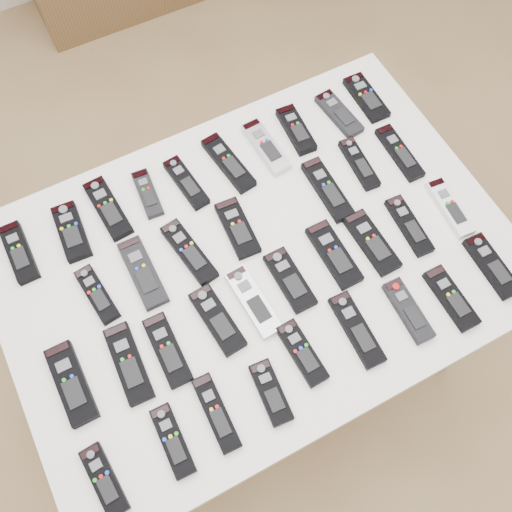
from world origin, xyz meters
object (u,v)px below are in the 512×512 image
remote_22 (290,280)px  remote_24 (372,242)px  remote_33 (408,311)px  remote_25 (409,226)px  remote_20 (217,320)px  remote_5 (228,163)px  table (256,269)px  remote_6 (266,147)px  remote_26 (450,208)px  remote_9 (366,98)px  remote_8 (339,114)px  remote_34 (451,298)px  remote_1 (72,232)px  remote_18 (129,363)px  remote_28 (173,441)px  remote_12 (189,252)px  remote_31 (302,353)px  remote_27 (104,480)px  remote_4 (186,183)px  remote_17 (71,383)px  remote_11 (143,273)px  remote_14 (327,190)px  remote_7 (296,130)px  remote_30 (271,392)px  remote_21 (253,302)px  remote_10 (97,294)px  remote_13 (237,228)px  remote_16 (399,153)px  remote_32 (357,329)px  remote_15 (359,164)px  remote_0 (19,253)px  remote_3 (148,194)px

remote_22 → remote_24: size_ratio=0.93×
remote_33 → remote_25: bearing=57.4°
remote_20 → remote_5: bearing=55.0°
table → remote_6: 0.34m
remote_6 → remote_26: 0.51m
remote_9 → remote_22: 0.61m
remote_8 → remote_34: size_ratio=0.99×
remote_1 → remote_34: bearing=-34.5°
remote_18 → remote_28: (0.02, -0.20, 0.00)m
remote_12 → remote_33: (0.39, -0.38, -0.00)m
remote_26 → remote_31: remote_31 is taller
remote_27 → remote_33: bearing=-2.9°
remote_5 → remote_22: remote_5 is taller
remote_1 → remote_4: bearing=3.7°
table → remote_31: size_ratio=7.96×
remote_17 → remote_24: bearing=-1.0°
remote_11 → remote_20: size_ratio=1.10×
remote_14 → remote_20: same height
remote_6 → remote_18: (-0.56, -0.38, -0.00)m
remote_7 → remote_30: (-0.40, -0.60, 0.00)m
remote_28 → remote_21: bearing=35.3°
remote_27 → remote_31: bearing=0.9°
remote_33 → remote_10: bearing=151.2°
remote_31 → table: bearing=83.9°
remote_14 → remote_20: size_ratio=1.10×
remote_13 → remote_16: (0.49, 0.00, -0.00)m
remote_24 → remote_32: 0.23m
table → remote_32: size_ratio=6.71×
remote_11 → remote_27: bearing=-122.2°
remote_7 → remote_26: bearing=-56.1°
remote_5 → remote_30: 0.62m
remote_1 → remote_33: size_ratio=0.99×
remote_4 → remote_31: (0.04, -0.54, 0.00)m
remote_16 → remote_18: (-0.87, -0.20, 0.00)m
remote_26 → remote_15: bearing=126.3°
table → remote_13: bearing=92.0°
remote_1 → remote_32: (0.50, -0.55, -0.00)m
remote_0 → remote_10: remote_0 is taller
remote_12 → remote_20: 0.19m
remote_17 → remote_18: 0.13m
remote_34 → remote_22: bearing=145.7°
remote_26 → remote_6: bearing=135.7°
remote_6 → remote_11: 0.48m
remote_15 → remote_21: size_ratio=0.87×
remote_3 → remote_20: bearing=-83.7°
remote_0 → remote_4: size_ratio=1.01×
remote_9 → remote_31: (-0.53, -0.56, 0.00)m
remote_20 → remote_27: (-0.36, -0.20, -0.00)m
remote_9 → remote_13: 0.55m
remote_26 → remote_4: bearing=151.1°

